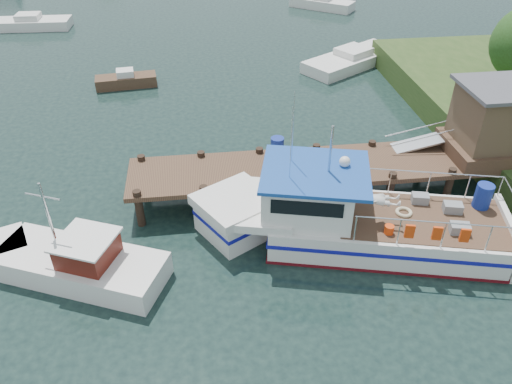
{
  "coord_description": "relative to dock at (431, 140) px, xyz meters",
  "views": [
    {
      "loc": [
        -2.96,
        -17.08,
        12.27
      ],
      "look_at": [
        -1.0,
        -1.5,
        1.3
      ],
      "focal_mm": 35.0,
      "sensor_mm": 36.0,
      "label": 1
    }
  ],
  "objects": [
    {
      "name": "moored_c",
      "position": [
        1.05,
        14.44,
        -1.81
      ],
      "size": [
        7.6,
        6.18,
        1.17
      ],
      "rotation": [
        0.0,
        0.0,
        0.4
      ],
      "color": "silver",
      "rests_on": "ground"
    },
    {
      "name": "dock",
      "position": [
        0.0,
        0.0,
        0.0
      ],
      "size": [
        16.6,
        3.0,
        4.78
      ],
      "color": "#483122",
      "rests_on": "ground"
    },
    {
      "name": "lobster_boat",
      "position": [
        -4.4,
        -3.21,
        -1.21
      ],
      "size": [
        11.72,
        5.73,
        5.66
      ],
      "rotation": [
        0.0,
        0.0,
        -0.25
      ],
      "color": "silver",
      "rests_on": "ground"
    },
    {
      "name": "work_boat",
      "position": [
        -14.16,
        -3.82,
        -1.65
      ],
      "size": [
        6.91,
        4.35,
        3.73
      ],
      "rotation": [
        0.0,
        0.0,
        -0.41
      ],
      "color": "silver",
      "rests_on": "ground"
    },
    {
      "name": "moored_a",
      "position": [
        -22.52,
        25.65,
        -1.81
      ],
      "size": [
        6.45,
        2.41,
        1.17
      ],
      "rotation": [
        0.0,
        0.0,
        -0.39
      ],
      "color": "silver",
      "rests_on": "ground"
    },
    {
      "name": "moored_b",
      "position": [
        2.3,
        28.6,
        -1.77
      ],
      "size": [
        5.72,
        4.98,
        1.26
      ],
      "rotation": [
        0.0,
        0.0,
        -0.04
      ],
      "color": "silver",
      "rests_on": "ground"
    },
    {
      "name": "ground_plane",
      "position": [
        -6.51,
        -0.01,
        -2.24
      ],
      "size": [
        160.0,
        160.0,
        0.0
      ],
      "primitive_type": "plane",
      "color": "#172A26"
    },
    {
      "name": "moored_rowboat",
      "position": [
        -13.77,
        12.68,
        -1.85
      ],
      "size": [
        3.75,
        1.64,
        1.06
      ],
      "rotation": [
        0.0,
        0.0,
        -0.41
      ],
      "color": "#483122",
      "rests_on": "ground"
    }
  ]
}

